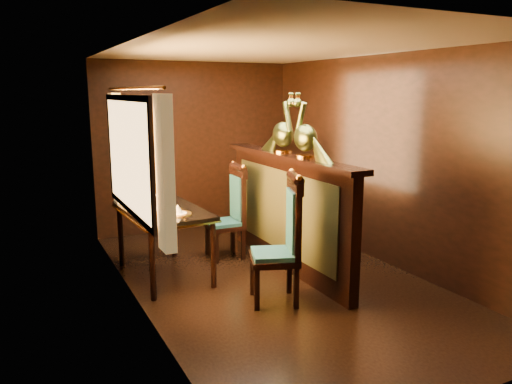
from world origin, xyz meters
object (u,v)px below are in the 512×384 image
dining_table (163,215)px  peacock_right (283,123)px  chair_right (233,208)px  peacock_left (306,126)px  chair_left (286,235)px

dining_table → peacock_right: size_ratio=1.98×
chair_right → peacock_right: 1.28m
peacock_right → chair_right: bearing=124.7°
dining_table → chair_right: (0.99, 0.29, -0.09)m
chair_right → peacock_right: (0.39, -0.57, 1.08)m
dining_table → peacock_left: bearing=-31.9°
dining_table → peacock_left: 1.86m
chair_left → peacock_left: (0.49, 0.46, 1.02)m
chair_right → peacock_left: peacock_left is taller
dining_table → chair_right: bearing=13.3°
chair_left → peacock_left: 1.23m
peacock_left → chair_left: bearing=-136.7°
dining_table → peacock_right: 1.72m
chair_left → chair_right: size_ratio=1.09×
peacock_left → chair_right: bearing=110.5°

